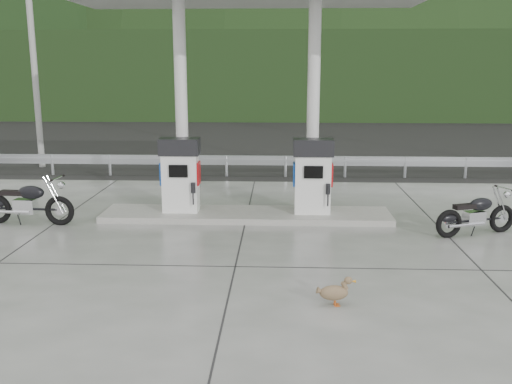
{
  "coord_description": "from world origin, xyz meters",
  "views": [
    {
      "loc": [
        0.81,
        -10.98,
        3.64
      ],
      "look_at": [
        0.3,
        1.0,
        1.0
      ],
      "focal_mm": 40.0,
      "sensor_mm": 36.0,
      "label": 1
    }
  ],
  "objects_px": {
    "gas_pump_left": "(180,175)",
    "duck": "(334,293)",
    "motorcycle_right": "(476,215)",
    "motorcycle_left": "(28,203)",
    "gas_pump_right": "(313,176)"
  },
  "relations": [
    {
      "from": "gas_pump_right",
      "to": "motorcycle_left",
      "type": "distance_m",
      "value": 6.75
    },
    {
      "from": "gas_pump_left",
      "to": "motorcycle_right",
      "type": "relative_size",
      "value": 0.96
    },
    {
      "from": "gas_pump_left",
      "to": "duck",
      "type": "height_order",
      "value": "gas_pump_left"
    },
    {
      "from": "duck",
      "to": "gas_pump_left",
      "type": "bearing_deg",
      "value": 116.43
    },
    {
      "from": "motorcycle_left",
      "to": "duck",
      "type": "relative_size",
      "value": 3.82
    },
    {
      "from": "gas_pump_left",
      "to": "motorcycle_right",
      "type": "distance_m",
      "value": 6.86
    },
    {
      "from": "motorcycle_right",
      "to": "duck",
      "type": "height_order",
      "value": "motorcycle_right"
    },
    {
      "from": "gas_pump_left",
      "to": "motorcycle_left",
      "type": "xyz_separation_m",
      "value": [
        -3.48,
        -0.78,
        -0.55
      ]
    },
    {
      "from": "gas_pump_left",
      "to": "duck",
      "type": "relative_size",
      "value": 3.27
    },
    {
      "from": "motorcycle_left",
      "to": "gas_pump_left",
      "type": "bearing_deg",
      "value": 16.84
    },
    {
      "from": "gas_pump_left",
      "to": "gas_pump_right",
      "type": "height_order",
      "value": "same"
    },
    {
      "from": "gas_pump_left",
      "to": "motorcycle_right",
      "type": "height_order",
      "value": "gas_pump_left"
    },
    {
      "from": "motorcycle_left",
      "to": "motorcycle_right",
      "type": "bearing_deg",
      "value": 1.76
    },
    {
      "from": "gas_pump_left",
      "to": "duck",
      "type": "bearing_deg",
      "value": -57.76
    },
    {
      "from": "gas_pump_right",
      "to": "motorcycle_left",
      "type": "bearing_deg",
      "value": -173.36
    }
  ]
}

